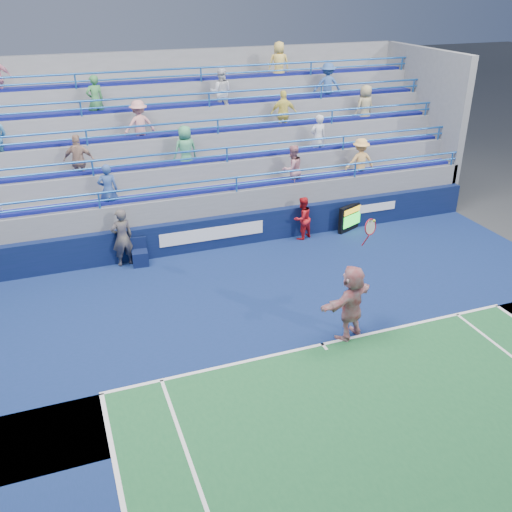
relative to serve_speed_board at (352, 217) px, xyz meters
name	(u,v)px	position (x,y,z in m)	size (l,w,h in m)	color
ground	(322,345)	(-4.30, -6.29, -0.49)	(120.00, 120.00, 0.00)	#333538
sponsor_wall	(239,229)	(-4.29, 0.21, 0.06)	(18.00, 0.32, 1.10)	#0A1739
bleacher_stand	(208,170)	(-4.30, 3.98, 1.05)	(18.00, 5.60, 6.13)	slate
serve_speed_board	(352,217)	(0.00, 0.00, 0.00)	(1.36, 0.72, 0.98)	black
judge_chair	(140,257)	(-7.80, -0.21, -0.21)	(0.54, 0.54, 0.88)	#0C163D
tennis_player	(351,302)	(-3.48, -6.14, 0.51)	(1.94, 1.29, 3.21)	silver
line_judge	(122,238)	(-8.27, -0.04, 0.47)	(0.70, 0.46, 1.92)	#131334
ball_girl	(302,218)	(-2.08, -0.12, 0.28)	(0.75, 0.58, 1.54)	red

